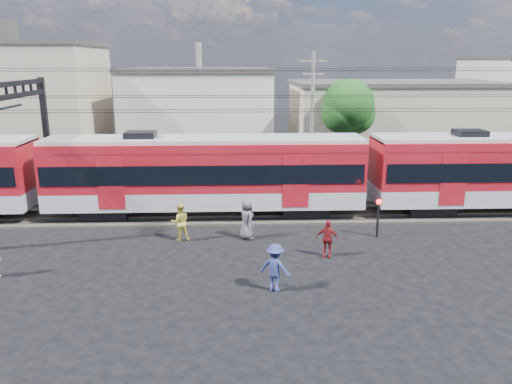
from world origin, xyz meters
TOP-DOWN VIEW (x-y plane):
  - ground at (0.00, 0.00)m, footprint 120.00×120.00m
  - track_bed at (0.00, 8.00)m, footprint 70.00×3.40m
  - rail_near at (0.00, 7.25)m, footprint 70.00×0.12m
  - rail_far at (0.00, 8.75)m, footprint 70.00×0.12m
  - commuter_train at (-0.26, 8.00)m, footprint 50.30×3.08m
  - catenary at (-8.65, 8.00)m, footprint 70.00×9.30m
  - building_west at (-17.00, 24.00)m, footprint 14.28×10.20m
  - building_midwest at (-2.00, 27.00)m, footprint 12.24×12.24m
  - building_mideast at (14.00, 24.00)m, footprint 16.32×10.20m
  - utility_pole_mid at (6.00, 15.00)m, footprint 1.80×0.24m
  - tree_near at (9.19, 18.09)m, footprint 3.82×3.64m
  - pedestrian_b at (-1.45, 4.45)m, footprint 0.95×0.80m
  - pedestrian_c at (2.44, -0.86)m, footprint 1.31×1.11m
  - pedestrian_d at (4.83, 2.22)m, footprint 1.00×0.68m
  - pedestrian_e at (1.55, 4.55)m, footprint 0.96×1.08m
  - crossing_signal at (7.59, 4.52)m, footprint 0.27×0.27m

SIDE VIEW (x-z plane):
  - ground at x=0.00m, z-range 0.00..0.00m
  - track_bed at x=0.00m, z-range 0.00..0.12m
  - rail_near at x=0.00m, z-range 0.12..0.24m
  - rail_far at x=0.00m, z-range 0.12..0.24m
  - pedestrian_d at x=4.83m, z-range 0.00..1.58m
  - pedestrian_b at x=-1.45m, z-range 0.00..1.73m
  - pedestrian_c at x=2.44m, z-range 0.00..1.76m
  - pedestrian_e at x=1.55m, z-range 0.00..1.86m
  - crossing_signal at x=7.59m, z-range 0.36..2.24m
  - commuter_train at x=-0.26m, z-range 0.31..4.49m
  - building_mideast at x=14.00m, z-range 0.01..6.31m
  - building_midwest at x=-2.00m, z-range 0.01..7.31m
  - utility_pole_mid at x=6.00m, z-range 0.28..8.78m
  - building_west at x=-17.00m, z-range 0.01..9.31m
  - tree_near at x=9.19m, z-range 1.30..8.02m
  - catenary at x=-8.65m, z-range 1.38..8.89m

